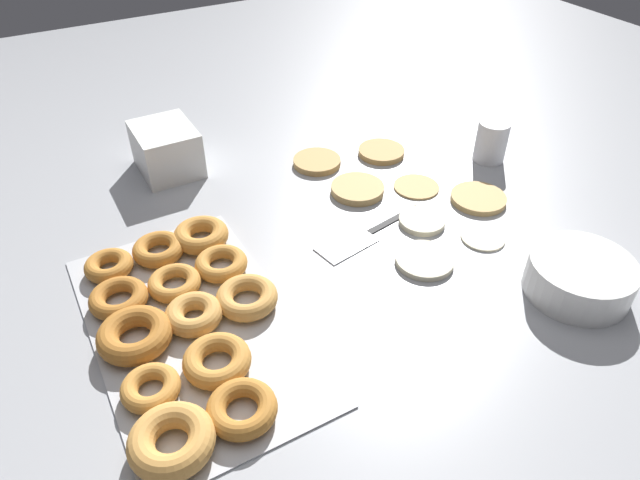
% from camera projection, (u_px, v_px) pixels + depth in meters
% --- Properties ---
extents(ground_plane, '(3.00, 3.00, 0.00)m').
position_uv_depth(ground_plane, '(367.00, 221.00, 1.13)').
color(ground_plane, '#9EA0A5').
extents(pancake_0, '(0.08, 0.08, 0.01)m').
position_uv_depth(pancake_0, '(483.00, 237.00, 1.08)').
color(pancake_0, beige).
rests_on(pancake_0, ground_plane).
extents(pancake_1, '(0.11, 0.11, 0.02)m').
position_uv_depth(pancake_1, '(358.00, 189.00, 1.20)').
color(pancake_1, tan).
rests_on(pancake_1, ground_plane).
extents(pancake_2, '(0.11, 0.11, 0.01)m').
position_uv_depth(pancake_2, '(424.00, 260.00, 1.03)').
color(pancake_2, beige).
rests_on(pancake_2, ground_plane).
extents(pancake_3, '(0.10, 0.10, 0.01)m').
position_uv_depth(pancake_3, '(416.00, 186.00, 1.22)').
color(pancake_3, tan).
rests_on(pancake_3, ground_plane).
extents(pancake_4, '(0.11, 0.11, 0.01)m').
position_uv_depth(pancake_4, '(478.00, 198.00, 1.18)').
color(pancake_4, tan).
rests_on(pancake_4, ground_plane).
extents(pancake_5, '(0.11, 0.11, 0.01)m').
position_uv_depth(pancake_5, '(317.00, 162.00, 1.29)').
color(pancake_5, tan).
rests_on(pancake_5, ground_plane).
extents(pancake_6, '(0.11, 0.11, 0.01)m').
position_uv_depth(pancake_6, '(381.00, 152.00, 1.33)').
color(pancake_6, tan).
rests_on(pancake_6, ground_plane).
extents(pancake_7, '(0.09, 0.09, 0.01)m').
position_uv_depth(pancake_7, '(422.00, 221.00, 1.12)').
color(pancake_7, beige).
rests_on(pancake_7, ground_plane).
extents(donut_tray, '(0.51, 0.30, 0.04)m').
position_uv_depth(donut_tray, '(183.00, 320.00, 0.90)').
color(donut_tray, silver).
rests_on(donut_tray, ground_plane).
extents(batter_bowl, '(0.17, 0.17, 0.06)m').
position_uv_depth(batter_bowl, '(579.00, 277.00, 0.95)').
color(batter_bowl, white).
rests_on(batter_bowl, ground_plane).
extents(container_stack, '(0.15, 0.12, 0.10)m').
position_uv_depth(container_stack, '(166.00, 149.00, 1.25)').
color(container_stack, white).
rests_on(container_stack, ground_plane).
extents(paper_cup, '(0.07, 0.07, 0.09)m').
position_uv_depth(paper_cup, '(491.00, 141.00, 1.29)').
color(paper_cup, white).
rests_on(paper_cup, ground_plane).
extents(spatula, '(0.08, 0.26, 0.01)m').
position_uv_depth(spatula, '(358.00, 238.00, 1.08)').
color(spatula, black).
rests_on(spatula, ground_plane).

